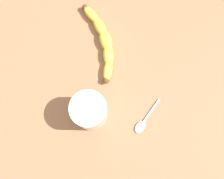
% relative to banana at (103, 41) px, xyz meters
% --- Properties ---
extents(wooden_tabletop, '(1.20, 1.20, 0.03)m').
position_rel_banana_xyz_m(wooden_tabletop, '(0.10, -0.10, -0.03)').
color(wooden_tabletop, '#956344').
rests_on(wooden_tabletop, ground).
extents(banana, '(0.24, 0.09, 0.03)m').
position_rel_banana_xyz_m(banana, '(0.00, 0.00, 0.00)').
color(banana, yellow).
rests_on(banana, wooden_tabletop).
extents(smoothie_glass, '(0.09, 0.09, 0.11)m').
position_rel_banana_xyz_m(smoothie_glass, '(0.16, -0.13, 0.03)').
color(smoothie_glass, silver).
rests_on(smoothie_glass, wooden_tabletop).
extents(teaspoon, '(0.06, 0.11, 0.01)m').
position_rel_banana_xyz_m(teaspoon, '(0.25, -0.03, -0.01)').
color(teaspoon, silver).
rests_on(teaspoon, wooden_tabletop).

